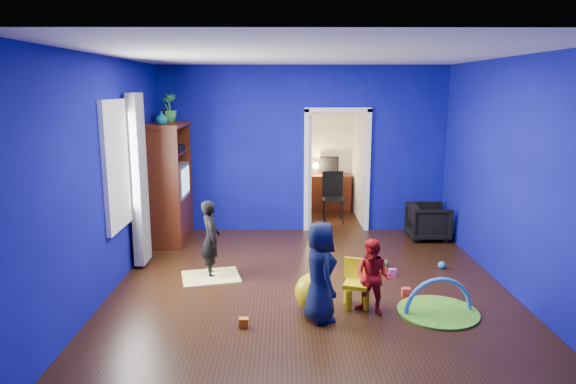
{
  "coord_description": "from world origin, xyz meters",
  "views": [
    {
      "loc": [
        -0.33,
        -6.18,
        2.52
      ],
      "look_at": [
        -0.28,
        0.4,
        1.18
      ],
      "focal_mm": 32.0,
      "sensor_mm": 36.0,
      "label": 1
    }
  ],
  "objects_px": {
    "kid_chair": "(357,286)",
    "study_desk": "(329,192)",
    "toddler_red": "(373,277)",
    "play_mat": "(438,312)",
    "child_navy": "(320,272)",
    "hopper_ball": "(314,292)",
    "folding_chair": "(333,198)",
    "crt_tv": "(171,181)",
    "armchair": "(428,222)",
    "tv_armoire": "(169,183)",
    "child_black": "(211,239)",
    "vase": "(162,118)"
  },
  "relations": [
    {
      "from": "kid_chair",
      "to": "study_desk",
      "type": "distance_m",
      "value": 4.82
    },
    {
      "from": "toddler_red",
      "to": "play_mat",
      "type": "relative_size",
      "value": 0.95
    },
    {
      "from": "child_navy",
      "to": "hopper_ball",
      "type": "distance_m",
      "value": 0.42
    },
    {
      "from": "folding_chair",
      "to": "crt_tv",
      "type": "bearing_deg",
      "value": -156.57
    },
    {
      "from": "armchair",
      "to": "toddler_red",
      "type": "distance_m",
      "value": 3.25
    },
    {
      "from": "kid_chair",
      "to": "folding_chair",
      "type": "xyz_separation_m",
      "value": [
        0.08,
        3.85,
        0.21
      ]
    },
    {
      "from": "armchair",
      "to": "toddler_red",
      "type": "xyz_separation_m",
      "value": [
        -1.43,
        -2.92,
        0.13
      ]
    },
    {
      "from": "kid_chair",
      "to": "tv_armoire",
      "type": "bearing_deg",
      "value": 154.33
    },
    {
      "from": "child_navy",
      "to": "kid_chair",
      "type": "relative_size",
      "value": 2.22
    },
    {
      "from": "child_black",
      "to": "toddler_red",
      "type": "height_order",
      "value": "child_black"
    },
    {
      "from": "kid_chair",
      "to": "play_mat",
      "type": "height_order",
      "value": "kid_chair"
    },
    {
      "from": "armchair",
      "to": "kid_chair",
      "type": "height_order",
      "value": "armchair"
    },
    {
      "from": "crt_tv",
      "to": "play_mat",
      "type": "height_order",
      "value": "crt_tv"
    },
    {
      "from": "vase",
      "to": "tv_armoire",
      "type": "bearing_deg",
      "value": 90.0
    },
    {
      "from": "vase",
      "to": "toddler_red",
      "type": "bearing_deg",
      "value": -41.44
    },
    {
      "from": "hopper_ball",
      "to": "child_navy",
      "type": "bearing_deg",
      "value": -78.69
    },
    {
      "from": "child_black",
      "to": "kid_chair",
      "type": "bearing_deg",
      "value": -134.45
    },
    {
      "from": "child_navy",
      "to": "vase",
      "type": "xyz_separation_m",
      "value": [
        -2.28,
        2.7,
        1.51
      ]
    },
    {
      "from": "toddler_red",
      "to": "tv_armoire",
      "type": "relative_size",
      "value": 0.44
    },
    {
      "from": "tv_armoire",
      "to": "play_mat",
      "type": "height_order",
      "value": "tv_armoire"
    },
    {
      "from": "tv_armoire",
      "to": "hopper_ball",
      "type": "height_order",
      "value": "tv_armoire"
    },
    {
      "from": "child_black",
      "to": "tv_armoire",
      "type": "distance_m",
      "value": 1.93
    },
    {
      "from": "vase",
      "to": "play_mat",
      "type": "bearing_deg",
      "value": -34.9
    },
    {
      "from": "child_black",
      "to": "vase",
      "type": "height_order",
      "value": "vase"
    },
    {
      "from": "vase",
      "to": "hopper_ball",
      "type": "height_order",
      "value": "vase"
    },
    {
      "from": "child_black",
      "to": "toddler_red",
      "type": "xyz_separation_m",
      "value": [
        1.99,
        -1.21,
        -0.09
      ]
    },
    {
      "from": "armchair",
      "to": "toddler_red",
      "type": "relative_size",
      "value": 0.76
    },
    {
      "from": "kid_chair",
      "to": "child_black",
      "type": "bearing_deg",
      "value": 169.62
    },
    {
      "from": "armchair",
      "to": "child_navy",
      "type": "xyz_separation_m",
      "value": [
        -2.04,
        -3.07,
        0.26
      ]
    },
    {
      "from": "crt_tv",
      "to": "tv_armoire",
      "type": "bearing_deg",
      "value": 180.0
    },
    {
      "from": "armchair",
      "to": "child_black",
      "type": "xyz_separation_m",
      "value": [
        -3.42,
        -1.71,
        0.23
      ]
    },
    {
      "from": "armchair",
      "to": "tv_armoire",
      "type": "distance_m",
      "value": 4.37
    },
    {
      "from": "child_black",
      "to": "play_mat",
      "type": "distance_m",
      "value": 3.04
    },
    {
      "from": "hopper_ball",
      "to": "toddler_red",
      "type": "bearing_deg",
      "value": -8.9
    },
    {
      "from": "tv_armoire",
      "to": "play_mat",
      "type": "xyz_separation_m",
      "value": [
        3.64,
        -2.84,
        -0.97
      ]
    },
    {
      "from": "child_navy",
      "to": "crt_tv",
      "type": "height_order",
      "value": "crt_tv"
    },
    {
      "from": "child_navy",
      "to": "tv_armoire",
      "type": "height_order",
      "value": "tv_armoire"
    },
    {
      "from": "armchair",
      "to": "kid_chair",
      "type": "bearing_deg",
      "value": 150.16
    },
    {
      "from": "kid_chair",
      "to": "play_mat",
      "type": "relative_size",
      "value": 0.55
    },
    {
      "from": "play_mat",
      "to": "vase",
      "type": "bearing_deg",
      "value": 145.1
    },
    {
      "from": "vase",
      "to": "crt_tv",
      "type": "relative_size",
      "value": 0.29
    },
    {
      "from": "vase",
      "to": "kid_chair",
      "type": "bearing_deg",
      "value": -40.64
    },
    {
      "from": "crt_tv",
      "to": "study_desk",
      "type": "relative_size",
      "value": 0.8
    },
    {
      "from": "tv_armoire",
      "to": "play_mat",
      "type": "distance_m",
      "value": 4.72
    },
    {
      "from": "vase",
      "to": "crt_tv",
      "type": "height_order",
      "value": "vase"
    },
    {
      "from": "child_black",
      "to": "child_navy",
      "type": "height_order",
      "value": "child_navy"
    },
    {
      "from": "vase",
      "to": "tv_armoire",
      "type": "xyz_separation_m",
      "value": [
        0.0,
        0.3,
        -1.08
      ]
    },
    {
      "from": "armchair",
      "to": "toddler_red",
      "type": "bearing_deg",
      "value": 154.22
    },
    {
      "from": "crt_tv",
      "to": "kid_chair",
      "type": "bearing_deg",
      "value": -44.49
    },
    {
      "from": "child_navy",
      "to": "toddler_red",
      "type": "relative_size",
      "value": 1.28
    }
  ]
}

